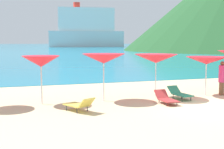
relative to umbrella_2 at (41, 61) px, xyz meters
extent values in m
cube|color=beige|center=(7.06, 7.41, -2.13)|extent=(50.00, 100.00, 0.30)
cube|color=teal|center=(7.06, 226.04, -1.97)|extent=(650.00, 440.00, 0.02)
cylinder|color=silver|center=(0.00, 0.00, -0.92)|extent=(0.06, 0.06, 2.11)
cone|color=red|center=(0.00, 0.00, 0.00)|extent=(1.81, 1.81, 0.51)
sphere|color=silver|center=(0.00, 0.00, 0.16)|extent=(0.07, 0.07, 0.07)
cylinder|color=silver|center=(2.93, -0.16, -0.89)|extent=(0.06, 0.06, 2.18)
cone|color=red|center=(2.93, -0.16, 0.09)|extent=(2.07, 2.07, 0.47)
sphere|color=silver|center=(2.93, -0.16, 0.23)|extent=(0.07, 0.07, 0.07)
cylinder|color=silver|center=(5.66, -0.24, -0.91)|extent=(0.04, 0.04, 2.14)
cone|color=red|center=(5.66, -0.24, 0.05)|extent=(2.41, 2.41, 0.45)
sphere|color=silver|center=(5.66, -0.24, 0.19)|extent=(0.07, 0.07, 0.07)
cylinder|color=silver|center=(8.54, -0.38, -0.99)|extent=(0.05, 0.05, 1.98)
cone|color=red|center=(8.54, -0.38, -0.09)|extent=(2.27, 2.27, 0.40)
sphere|color=silver|center=(8.54, -0.38, 0.04)|extent=(0.07, 0.07, 0.07)
cube|color=#D8BF4C|center=(1.23, -1.82, -1.73)|extent=(1.03, 1.19, 0.05)
cube|color=#D8BF4C|center=(1.54, -2.43, -1.54)|extent=(0.72, 0.62, 0.41)
cylinder|color=#333338|center=(1.33, -1.43, -1.86)|extent=(0.04, 0.04, 0.22)
cylinder|color=#333338|center=(0.85, -1.67, -1.86)|extent=(0.04, 0.04, 0.22)
cylinder|color=#333338|center=(1.66, -2.06, -1.86)|extent=(0.04, 0.04, 0.22)
cylinder|color=#333338|center=(1.17, -2.31, -1.86)|extent=(0.04, 0.04, 0.22)
cube|color=#A53333|center=(5.52, -1.88, -1.79)|extent=(0.64, 1.01, 0.05)
cube|color=#A53333|center=(5.51, -1.18, -1.60)|extent=(0.60, 0.43, 0.40)
cylinder|color=#333338|center=(5.25, -2.18, -1.89)|extent=(0.04, 0.04, 0.17)
cylinder|color=#333338|center=(5.79, -2.17, -1.89)|extent=(0.04, 0.04, 0.17)
cylinder|color=#333338|center=(5.25, -1.48, -1.89)|extent=(0.04, 0.04, 0.17)
cylinder|color=#333338|center=(5.78, -1.47, -1.89)|extent=(0.04, 0.04, 0.17)
cube|color=#268C66|center=(6.73, -1.08, -1.73)|extent=(0.74, 1.10, 0.05)
cube|color=#268C66|center=(6.65, -0.37, -1.56)|extent=(0.64, 0.49, 0.37)
cylinder|color=#333338|center=(6.51, -1.42, -1.87)|extent=(0.04, 0.04, 0.22)
cylinder|color=#333338|center=(7.03, -1.36, -1.87)|extent=(0.04, 0.04, 0.22)
cylinder|color=#333338|center=(6.42, -0.70, -1.87)|extent=(0.04, 0.04, 0.22)
cylinder|color=#333338|center=(6.95, -0.64, -1.87)|extent=(0.04, 0.04, 0.22)
cylinder|color=brown|center=(9.47, -0.51, -1.63)|extent=(0.27, 0.27, 0.70)
cylinder|color=#D83372|center=(9.47, -0.51, -0.82)|extent=(0.36, 0.36, 0.91)
sphere|color=brown|center=(9.47, -0.51, -0.26)|extent=(0.23, 0.23, 0.23)
cube|color=silver|center=(38.70, 156.13, 2.48)|extent=(42.70, 16.31, 8.88)
cube|color=white|center=(38.70, 156.13, 13.41)|extent=(32.13, 12.96, 12.98)
cylinder|color=red|center=(33.55, 156.88, 21.40)|extent=(3.65, 3.65, 3.00)
camera|label=1|loc=(-1.19, -14.14, 0.88)|focal=48.81mm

